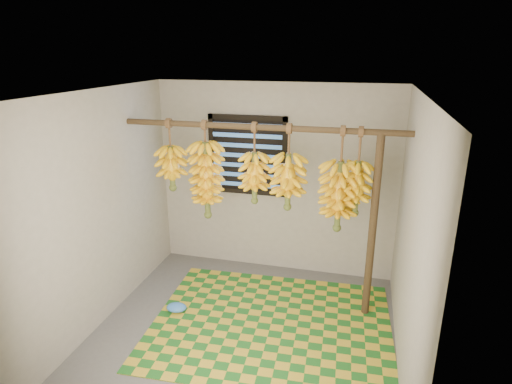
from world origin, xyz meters
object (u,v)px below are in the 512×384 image
(banana_bunch_c, at_px, (255,178))
(banana_bunch_d, at_px, (288,182))
(banana_bunch_b, at_px, (207,180))
(banana_bunch_a, at_px, (172,168))
(plastic_bag, at_px, (176,307))
(support_post, at_px, (373,229))
(banana_bunch_e, at_px, (339,196))
(woven_mat, at_px, (271,324))
(banana_bunch_f, at_px, (357,188))

(banana_bunch_c, relative_size, banana_bunch_d, 0.96)
(banana_bunch_b, bearing_deg, banana_bunch_c, 0.00)
(banana_bunch_a, bearing_deg, plastic_bag, -68.87)
(support_post, relative_size, banana_bunch_d, 2.20)
(plastic_bag, height_order, banana_bunch_e, banana_bunch_e)
(banana_bunch_a, relative_size, banana_bunch_e, 0.73)
(banana_bunch_b, bearing_deg, support_post, 0.00)
(woven_mat, relative_size, banana_bunch_d, 2.71)
(banana_bunch_a, bearing_deg, banana_bunch_c, 0.00)
(banana_bunch_b, height_order, banana_bunch_d, same)
(support_post, relative_size, banana_bunch_a, 2.50)
(banana_bunch_c, distance_m, banana_bunch_d, 0.36)
(woven_mat, relative_size, banana_bunch_b, 2.27)
(banana_bunch_d, height_order, banana_bunch_f, same)
(plastic_bag, xyz_separation_m, banana_bunch_d, (1.12, 0.51, 1.39))
(support_post, xyz_separation_m, woven_mat, (-0.95, -0.47, -0.99))
(plastic_bag, bearing_deg, banana_bunch_a, 111.13)
(support_post, height_order, woven_mat, support_post)
(woven_mat, relative_size, banana_bunch_e, 2.25)
(banana_bunch_f, bearing_deg, banana_bunch_a, -180.00)
(support_post, height_order, banana_bunch_c, banana_bunch_c)
(support_post, height_order, banana_bunch_b, banana_bunch_b)
(support_post, xyz_separation_m, banana_bunch_f, (-0.19, 0.00, 0.43))
(banana_bunch_c, bearing_deg, banana_bunch_e, 0.00)
(banana_bunch_b, distance_m, banana_bunch_d, 0.91)
(plastic_bag, distance_m, banana_bunch_a, 1.54)
(banana_bunch_b, distance_m, banana_bunch_c, 0.55)
(banana_bunch_a, xyz_separation_m, banana_bunch_d, (1.32, 0.00, -0.06))
(banana_bunch_f, bearing_deg, banana_bunch_e, 180.00)
(plastic_bag, xyz_separation_m, banana_bunch_a, (-0.20, 0.51, 1.44))
(banana_bunch_d, relative_size, banana_bunch_f, 1.00)
(plastic_bag, height_order, banana_bunch_c, banana_bunch_c)
(banana_bunch_d, relative_size, banana_bunch_e, 0.83)
(woven_mat, bearing_deg, banana_bunch_c, 122.60)
(support_post, distance_m, banana_bunch_f, 0.47)
(woven_mat, height_order, banana_bunch_c, banana_bunch_c)
(banana_bunch_b, relative_size, banana_bunch_f, 1.20)
(banana_bunch_b, relative_size, banana_bunch_d, 1.20)
(support_post, xyz_separation_m, banana_bunch_c, (-1.25, 0.00, 0.46))
(plastic_bag, xyz_separation_m, banana_bunch_e, (1.65, 0.51, 1.27))
(banana_bunch_a, distance_m, banana_bunch_c, 0.95)
(plastic_bag, bearing_deg, banana_bunch_e, 17.00)
(support_post, distance_m, banana_bunch_e, 0.49)
(banana_bunch_c, bearing_deg, banana_bunch_b, 180.00)
(plastic_bag, distance_m, banana_bunch_c, 1.67)
(support_post, bearing_deg, woven_mat, -153.71)
(support_post, distance_m, banana_bunch_d, 1.00)
(woven_mat, bearing_deg, banana_bunch_a, 159.42)
(plastic_bag, relative_size, banana_bunch_e, 0.20)
(banana_bunch_e, bearing_deg, banana_bunch_c, -180.00)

